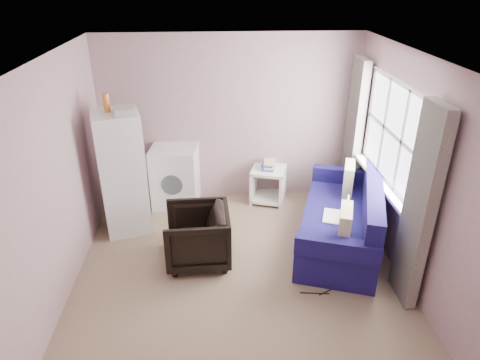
% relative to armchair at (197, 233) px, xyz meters
% --- Properties ---
extents(room, '(3.84, 4.24, 2.54)m').
position_rel_armchair_xyz_m(room, '(0.50, -0.41, 0.86)').
color(room, '#8B745B').
rests_on(room, ground).
extents(armchair, '(0.73, 0.78, 0.78)m').
position_rel_armchair_xyz_m(armchair, '(0.00, 0.00, 0.00)').
color(armchair, black).
rests_on(armchair, ground).
extents(fridge, '(0.70, 0.70, 1.90)m').
position_rel_armchair_xyz_m(fridge, '(-0.98, 0.82, 0.46)').
color(fridge, silver).
rests_on(fridge, ground).
extents(washing_machine, '(0.73, 0.73, 0.94)m').
position_rel_armchair_xyz_m(washing_machine, '(-0.35, 1.48, 0.10)').
color(washing_machine, silver).
rests_on(washing_machine, ground).
extents(side_table, '(0.62, 0.62, 0.68)m').
position_rel_armchair_xyz_m(side_table, '(1.05, 1.47, -0.07)').
color(side_table, white).
rests_on(side_table, ground).
extents(sofa, '(1.52, 2.23, 0.91)m').
position_rel_armchair_xyz_m(sofa, '(1.89, 0.24, -0.06)').
color(sofa, navy).
rests_on(sofa, ground).
extents(window_dressing, '(0.17, 2.62, 2.18)m').
position_rel_armchair_xyz_m(window_dressing, '(2.27, 0.29, 0.72)').
color(window_dressing, white).
rests_on(window_dressing, ground).
extents(floor_cables, '(0.50, 0.16, 0.01)m').
position_rel_armchair_xyz_m(floor_cables, '(1.40, -0.69, -0.38)').
color(floor_cables, black).
rests_on(floor_cables, ground).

